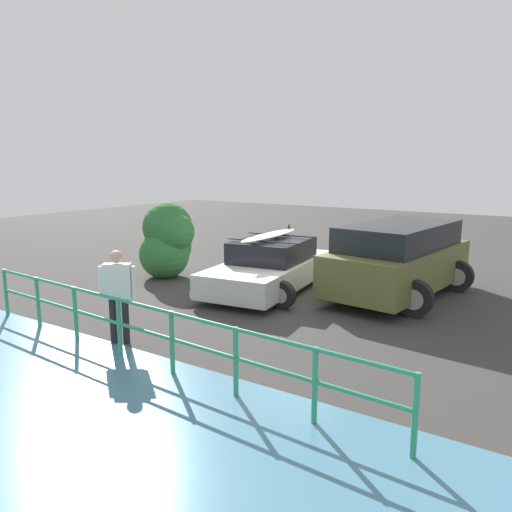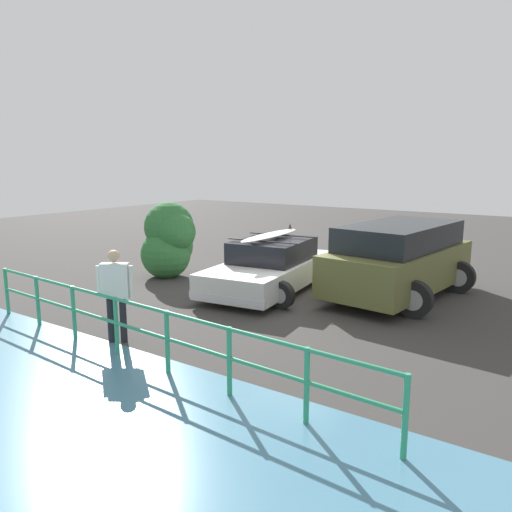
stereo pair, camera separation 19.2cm
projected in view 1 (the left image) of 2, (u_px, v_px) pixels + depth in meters
The scene contains 6 objects.
ground_plane at pixel (294, 294), 11.99m from camera, with size 44.00×44.00×0.02m, color #383533.
sedan_car at pixel (270, 266), 12.29m from camera, with size 2.75×4.48×1.52m.
suv_car at pixel (399, 258), 11.66m from camera, with size 2.95×4.66×1.73m.
person_bystander at pixel (118, 288), 8.57m from camera, with size 0.55×0.42×1.65m.
railing_fence at pixel (144, 325), 7.73m from camera, with size 8.58×0.56×0.97m.
bush_near_left at pixel (168, 241), 13.66m from camera, with size 1.60×1.59×2.09m.
Camera 1 is at (-5.61, 10.20, 3.12)m, focal length 35.00 mm.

